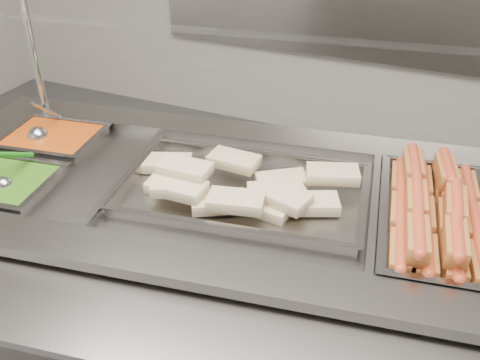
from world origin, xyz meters
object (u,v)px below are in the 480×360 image
at_px(steam_counter, 226,297).
at_px(serving_spoon, 6,180).
at_px(pan_hotdogs, 446,228).
at_px(sneeze_guard, 242,38).
at_px(ladle, 39,135).
at_px(pan_wraps, 243,195).

relative_size(steam_counter, serving_spoon, 10.99).
xyz_separation_m(steam_counter, pan_hotdogs, (0.63, 0.10, 0.42)).
height_order(sneeze_guard, ladle, sneeze_guard).
distance_m(pan_wraps, ladle, 0.77).
relative_size(sneeze_guard, pan_hotdogs, 2.80).
xyz_separation_m(steam_counter, pan_wraps, (0.06, 0.01, 0.43)).
height_order(steam_counter, pan_wraps, pan_wraps).
relative_size(pan_wraps, ladle, 3.93).
xyz_separation_m(steam_counter, ladle, (-0.71, 0.02, 0.47)).
bearing_deg(pan_hotdogs, sneeze_guard, 170.01).
relative_size(pan_hotdogs, ladle, 3.19).
bearing_deg(pan_hotdogs, serving_spoon, -163.82).
bearing_deg(serving_spoon, ladle, 113.30).
relative_size(sneeze_guard, ladle, 8.95).
relative_size(steam_counter, ladle, 10.63).
bearing_deg(pan_hotdogs, pan_wraps, -170.71).
bearing_deg(sneeze_guard, ladle, -163.39).
bearing_deg(ladle, pan_wraps, -0.65).
relative_size(pan_hotdogs, serving_spoon, 3.30).
relative_size(ladle, serving_spoon, 1.03).
distance_m(sneeze_guard, pan_hotdogs, 0.79).
height_order(sneeze_guard, pan_wraps, sneeze_guard).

